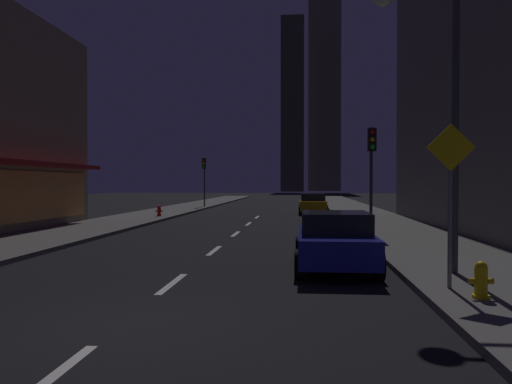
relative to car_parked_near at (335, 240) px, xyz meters
The scene contains 14 objects.
ground_plane 26.93m from the car_parked_near, 97.68° to the left, with size 78.00×136.00×0.10m, color black.
sidewalk_right 26.90m from the car_parked_near, 82.74° to the left, with size 4.00×76.00×0.15m, color #605E59.
sidewalk_left 28.72m from the car_parked_near, 111.67° to the left, with size 4.00×76.00×0.15m, color #605E59.
lane_marking_center 6.76m from the car_parked_near, 122.37° to the left, with size 0.16×28.20×0.01m.
skyscraper_distant_tall 117.12m from the car_parked_near, 91.48° to the left, with size 5.85×5.64×44.29m, color #3F3C2F.
skyscraper_distant_mid 130.94m from the car_parked_near, 87.46° to the left, with size 8.68×7.43×71.52m, color #645F4B.
car_parked_near is the anchor object (origin of this frame).
car_parked_far 22.31m from the car_parked_near, 90.00° to the left, with size 1.98×4.24×1.45m.
fire_hydrant_yellow_near 4.24m from the car_parked_near, 57.09° to the right, with size 0.42×0.30×0.65m.
fire_hydrant_far_left 19.61m from the car_parked_near, 118.99° to the left, with size 0.42×0.30×0.65m.
traffic_light_near_right 7.74m from the car_parked_near, 75.00° to the left, with size 0.32×0.48×4.20m.
traffic_light_far_left 30.84m from the car_parked_near, 107.22° to the left, with size 0.32×0.48×4.20m.
street_lamp_right 4.79m from the car_parked_near, 30.24° to the right, with size 1.96×0.56×6.58m.
pedestrian_crossing_sign 3.64m from the car_parked_near, 54.06° to the right, with size 0.91×0.08×3.15m.
Camera 1 is at (2.75, -7.20, 2.17)m, focal length 34.78 mm.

